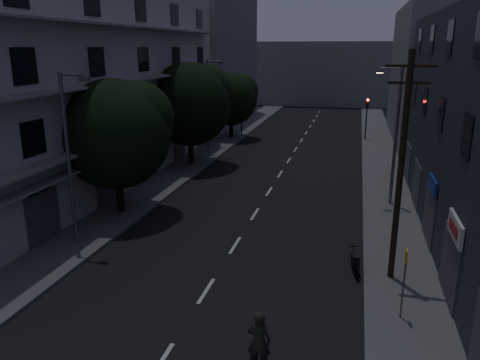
% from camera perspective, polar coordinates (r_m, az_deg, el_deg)
% --- Properties ---
extents(ground, '(160.00, 160.00, 0.00)m').
position_cam_1_polar(ground, '(35.74, 5.04, 0.93)').
color(ground, black).
rests_on(ground, ground).
extents(sidewalk_left, '(3.00, 90.00, 0.15)m').
position_cam_1_polar(sidewalk_left, '(37.56, -6.33, 1.76)').
color(sidewalk_left, '#565659').
rests_on(sidewalk_left, ground).
extents(sidewalk_right, '(3.00, 90.00, 0.15)m').
position_cam_1_polar(sidewalk_right, '(35.40, 17.11, 0.26)').
color(sidewalk_right, '#565659').
rests_on(sidewalk_right, ground).
extents(lane_markings, '(0.15, 60.50, 0.01)m').
position_cam_1_polar(lane_markings, '(41.75, 6.40, 3.10)').
color(lane_markings, beige).
rests_on(lane_markings, ground).
extents(building_left, '(7.00, 36.00, 14.00)m').
position_cam_1_polar(building_left, '(32.21, -18.78, 11.16)').
color(building_left, '#B6B6B1').
rests_on(building_left, ground).
extents(building_far_left, '(6.00, 20.00, 16.00)m').
position_cam_1_polar(building_far_left, '(59.69, -2.94, 14.76)').
color(building_far_left, slate).
rests_on(building_far_left, ground).
extents(building_far_right, '(6.00, 20.00, 13.00)m').
position_cam_1_polar(building_far_right, '(51.64, 21.94, 11.81)').
color(building_far_right, slate).
rests_on(building_far_right, ground).
extents(building_far_end, '(24.00, 8.00, 10.00)m').
position_cam_1_polar(building_far_end, '(79.41, 10.40, 12.65)').
color(building_far_end, slate).
rests_on(building_far_end, ground).
extents(tree_near, '(6.07, 6.07, 7.49)m').
position_cam_1_polar(tree_near, '(26.59, -14.80, 5.93)').
color(tree_near, black).
rests_on(tree_near, sidewalk_left).
extents(tree_mid, '(6.49, 6.49, 7.99)m').
position_cam_1_polar(tree_mid, '(37.11, -6.05, 9.55)').
color(tree_mid, black).
rests_on(tree_mid, sidewalk_left).
extents(tree_far, '(5.33, 5.33, 6.59)m').
position_cam_1_polar(tree_far, '(48.34, -1.02, 10.08)').
color(tree_far, black).
rests_on(tree_far, sidewalk_left).
extents(traffic_signal_far_right, '(0.28, 0.37, 4.10)m').
position_cam_1_polar(traffic_signal_far_right, '(49.00, 15.22, 8.22)').
color(traffic_signal_far_right, black).
rests_on(traffic_signal_far_right, sidewalk_right).
extents(traffic_signal_far_left, '(0.28, 0.37, 4.10)m').
position_cam_1_polar(traffic_signal_far_left, '(50.03, 0.16, 8.92)').
color(traffic_signal_far_left, black).
rests_on(traffic_signal_far_left, sidewalk_left).
extents(street_lamp_left_near, '(1.51, 0.25, 8.00)m').
position_cam_1_polar(street_lamp_left_near, '(22.65, -20.01, 3.20)').
color(street_lamp_left_near, slate).
rests_on(street_lamp_left_near, sidewalk_left).
extents(street_lamp_right, '(1.51, 0.25, 8.00)m').
position_cam_1_polar(street_lamp_right, '(28.56, 18.30, 5.83)').
color(street_lamp_right, slate).
rests_on(street_lamp_right, sidewalk_right).
extents(street_lamp_left_far, '(1.51, 0.25, 8.00)m').
position_cam_1_polar(street_lamp_left_far, '(40.78, -3.81, 9.41)').
color(street_lamp_left_far, slate).
rests_on(street_lamp_left_far, sidewalk_left).
extents(utility_pole, '(1.80, 0.24, 9.00)m').
position_cam_1_polar(utility_pole, '(18.93, 19.05, 1.76)').
color(utility_pole, black).
rests_on(utility_pole, sidewalk_right).
extents(bus_stop_sign, '(0.06, 0.35, 2.52)m').
position_cam_1_polar(bus_stop_sign, '(17.06, 19.47, -10.48)').
color(bus_stop_sign, '#595B60').
rests_on(bus_stop_sign, sidewalk_right).
extents(motorcycle, '(0.55, 1.72, 1.11)m').
position_cam_1_polar(motorcycle, '(20.59, 13.85, -9.81)').
color(motorcycle, black).
rests_on(motorcycle, ground).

